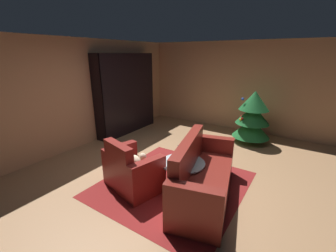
{
  "coord_description": "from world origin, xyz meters",
  "views": [
    {
      "loc": [
        1.98,
        -3.23,
        2.23
      ],
      "look_at": [
        -0.13,
        -0.0,
        0.97
      ],
      "focal_mm": 23.64,
      "sensor_mm": 36.0,
      "label": 1
    }
  ],
  "objects_px": {
    "armchair_red": "(132,171)",
    "decorated_tree": "(253,117)",
    "bookshelf_unit": "(129,94)",
    "book_stack_on_table": "(182,159)",
    "couch_red": "(202,178)",
    "bottle_on_table": "(178,153)",
    "coffee_table": "(183,164)"
  },
  "relations": [
    {
      "from": "armchair_red",
      "to": "book_stack_on_table",
      "type": "xyz_separation_m",
      "value": [
        0.71,
        0.49,
        0.23
      ]
    },
    {
      "from": "couch_red",
      "to": "armchair_red",
      "type": "bearing_deg",
      "value": -158.38
    },
    {
      "from": "armchair_red",
      "to": "bookshelf_unit",
      "type": "bearing_deg",
      "value": 132.57
    },
    {
      "from": "coffee_table",
      "to": "book_stack_on_table",
      "type": "height_order",
      "value": "book_stack_on_table"
    },
    {
      "from": "coffee_table",
      "to": "bookshelf_unit",
      "type": "bearing_deg",
      "value": 147.77
    },
    {
      "from": "bookshelf_unit",
      "to": "couch_red",
      "type": "relative_size",
      "value": 1.1
    },
    {
      "from": "couch_red",
      "to": "book_stack_on_table",
      "type": "bearing_deg",
      "value": 172.54
    },
    {
      "from": "bookshelf_unit",
      "to": "coffee_table",
      "type": "distance_m",
      "value": 3.4
    },
    {
      "from": "couch_red",
      "to": "bookshelf_unit",
      "type": "bearing_deg",
      "value": 150.13
    },
    {
      "from": "bookshelf_unit",
      "to": "armchair_red",
      "type": "distance_m",
      "value": 3.21
    },
    {
      "from": "book_stack_on_table",
      "to": "bottle_on_table",
      "type": "height_order",
      "value": "bottle_on_table"
    },
    {
      "from": "couch_red",
      "to": "bottle_on_table",
      "type": "xyz_separation_m",
      "value": [
        -0.56,
        0.2,
        0.23
      ]
    },
    {
      "from": "armchair_red",
      "to": "coffee_table",
      "type": "height_order",
      "value": "armchair_red"
    },
    {
      "from": "bottle_on_table",
      "to": "decorated_tree",
      "type": "bearing_deg",
      "value": 76.28
    },
    {
      "from": "bookshelf_unit",
      "to": "armchair_red",
      "type": "relative_size",
      "value": 2.03
    },
    {
      "from": "armchair_red",
      "to": "bottle_on_table",
      "type": "xyz_separation_m",
      "value": [
        0.55,
        0.64,
        0.25
      ]
    },
    {
      "from": "couch_red",
      "to": "bottle_on_table",
      "type": "distance_m",
      "value": 0.64
    },
    {
      "from": "bookshelf_unit",
      "to": "book_stack_on_table",
      "type": "bearing_deg",
      "value": -32.51
    },
    {
      "from": "bottle_on_table",
      "to": "bookshelf_unit",
      "type": "bearing_deg",
      "value": 148.11
    },
    {
      "from": "armchair_red",
      "to": "decorated_tree",
      "type": "distance_m",
      "value": 3.51
    },
    {
      "from": "bookshelf_unit",
      "to": "couch_red",
      "type": "height_order",
      "value": "bookshelf_unit"
    },
    {
      "from": "bookshelf_unit",
      "to": "book_stack_on_table",
      "type": "height_order",
      "value": "bookshelf_unit"
    },
    {
      "from": "bookshelf_unit",
      "to": "armchair_red",
      "type": "height_order",
      "value": "bookshelf_unit"
    },
    {
      "from": "bookshelf_unit",
      "to": "book_stack_on_table",
      "type": "relative_size",
      "value": 9.3
    },
    {
      "from": "couch_red",
      "to": "coffee_table",
      "type": "distance_m",
      "value": 0.41
    },
    {
      "from": "armchair_red",
      "to": "couch_red",
      "type": "xyz_separation_m",
      "value": [
        1.11,
        0.44,
        0.02
      ]
    },
    {
      "from": "bottle_on_table",
      "to": "couch_red",
      "type": "bearing_deg",
      "value": -19.19
    },
    {
      "from": "book_stack_on_table",
      "to": "decorated_tree",
      "type": "relative_size",
      "value": 0.18
    },
    {
      "from": "coffee_table",
      "to": "armchair_red",
      "type": "bearing_deg",
      "value": -144.56
    },
    {
      "from": "bookshelf_unit",
      "to": "coffee_table",
      "type": "relative_size",
      "value": 2.98
    },
    {
      "from": "bookshelf_unit",
      "to": "couch_red",
      "type": "xyz_separation_m",
      "value": [
        3.22,
        -1.85,
        -0.77
      ]
    },
    {
      "from": "coffee_table",
      "to": "decorated_tree",
      "type": "height_order",
      "value": "decorated_tree"
    }
  ]
}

